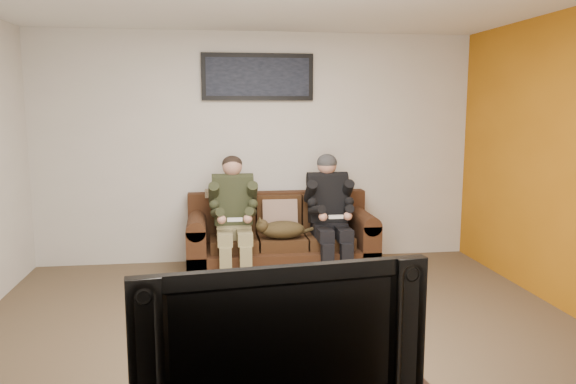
{
  "coord_description": "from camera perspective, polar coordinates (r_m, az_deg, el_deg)",
  "views": [
    {
      "loc": [
        -0.54,
        -4.14,
        1.77
      ],
      "look_at": [
        0.2,
        1.2,
        0.95
      ],
      "focal_mm": 35.0,
      "sensor_mm": 36.0,
      "label": 1
    }
  ],
  "objects": [
    {
      "name": "floor",
      "position": [
        4.54,
        -0.42,
        -14.32
      ],
      "size": [
        5.0,
        5.0,
        0.0
      ],
      "primitive_type": "plane",
      "color": "brown",
      "rests_on": "ground"
    },
    {
      "name": "wall_back",
      "position": [
        6.43,
        -3.05,
        4.45
      ],
      "size": [
        5.0,
        0.0,
        5.0
      ],
      "primitive_type": "plane",
      "rotation": [
        1.57,
        0.0,
        0.0
      ],
      "color": "beige",
      "rests_on": "ground"
    },
    {
      "name": "wall_front",
      "position": [
        2.03,
        7.88,
        -4.93
      ],
      "size": [
        5.0,
        0.0,
        5.0
      ],
      "primitive_type": "plane",
      "rotation": [
        -1.57,
        0.0,
        0.0
      ],
      "color": "beige",
      "rests_on": "ground"
    },
    {
      "name": "sofa",
      "position": [
        6.19,
        -0.79,
        -5.01
      ],
      "size": [
        2.0,
        0.86,
        0.82
      ],
      "color": "#391F11",
      "rests_on": "ground"
    },
    {
      "name": "throw_pillow",
      "position": [
        6.16,
        -0.84,
        -2.46
      ],
      "size": [
        0.38,
        0.18,
        0.38
      ],
      "primitive_type": "cube",
      "rotation": [
        -0.21,
        0.0,
        0.0
      ],
      "color": "#927360",
      "rests_on": "sofa"
    },
    {
      "name": "throw_blanket",
      "position": [
        6.29,
        -6.56,
        -0.1
      ],
      "size": [
        0.41,
        0.2,
        0.07
      ],
      "primitive_type": "cube",
      "color": "tan",
      "rests_on": "sofa"
    },
    {
      "name": "person_left",
      "position": [
        5.9,
        -5.56,
        -1.87
      ],
      "size": [
        0.51,
        0.87,
        1.26
      ],
      "color": "#877D54",
      "rests_on": "sofa"
    },
    {
      "name": "person_right",
      "position": [
        6.03,
        4.25,
        -1.59
      ],
      "size": [
        0.51,
        0.86,
        1.26
      ],
      "color": "black",
      "rests_on": "sofa"
    },
    {
      "name": "cat",
      "position": [
        5.88,
        -0.72,
        -3.81
      ],
      "size": [
        0.66,
        0.26,
        0.24
      ],
      "color": "#4C3C1E",
      "rests_on": "sofa"
    },
    {
      "name": "framed_poster",
      "position": [
        6.39,
        -3.09,
        11.6
      ],
      "size": [
        1.25,
        0.05,
        0.52
      ],
      "color": "black",
      "rests_on": "wall_back"
    },
    {
      "name": "television",
      "position": [
        2.41,
        -1.07,
        -14.65
      ],
      "size": [
        1.2,
        0.3,
        0.69
      ],
      "primitive_type": "imported",
      "rotation": [
        0.0,
        0.0,
        0.12
      ],
      "color": "black",
      "rests_on": "tv_stand"
    }
  ]
}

